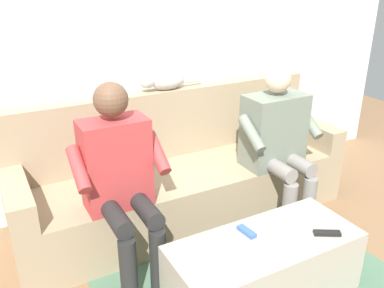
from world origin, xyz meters
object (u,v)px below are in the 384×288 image
(cat_on_backrest, at_px, (163,80))
(coffee_table, at_px, (264,268))
(person_left_seated, at_px, (278,137))
(person_right_seated, at_px, (120,174))
(remote_blue, at_px, (247,231))
(remote_black, at_px, (327,233))
(couch, at_px, (183,178))

(cat_on_backrest, bearing_deg, coffee_table, 91.62)
(person_left_seated, height_order, person_right_seated, person_right_seated)
(coffee_table, xyz_separation_m, person_right_seated, (0.60, -0.63, 0.47))
(remote_blue, bearing_deg, cat_on_backrest, 172.86)
(person_right_seated, height_order, cat_on_backrest, person_right_seated)
(remote_blue, distance_m, remote_black, 0.45)
(couch, bearing_deg, person_right_seated, 31.79)
(cat_on_backrest, xyz_separation_m, remote_black, (-0.37, 1.36, -0.62))
(coffee_table, xyz_separation_m, cat_on_backrest, (0.04, -1.24, 0.83))
(person_right_seated, relative_size, cat_on_backrest, 2.35)
(cat_on_backrest, bearing_deg, remote_blue, 88.86)
(couch, distance_m, remote_black, 1.18)
(coffee_table, bearing_deg, person_left_seated, -132.13)
(person_right_seated, distance_m, remote_blue, 0.80)
(remote_blue, bearing_deg, couch, 170.32)
(couch, distance_m, person_right_seated, 0.79)
(person_left_seated, distance_m, cat_on_backrest, 0.93)
(remote_black, bearing_deg, couch, 137.04)
(couch, bearing_deg, cat_on_backrest, -81.58)
(remote_blue, bearing_deg, remote_black, 53.87)
(coffee_table, relative_size, remote_black, 7.34)
(remote_blue, bearing_deg, coffee_table, 23.25)
(coffee_table, bearing_deg, cat_on_backrest, -88.38)
(person_right_seated, relative_size, remote_blue, 9.51)
(person_right_seated, bearing_deg, person_left_seated, -178.24)
(person_left_seated, bearing_deg, coffee_table, 47.87)
(couch, relative_size, remote_blue, 19.75)
(cat_on_backrest, relative_size, remote_black, 3.40)
(cat_on_backrest, height_order, remote_blue, cat_on_backrest)
(couch, bearing_deg, coffee_table, 90.00)
(person_right_seated, bearing_deg, coffee_table, 133.76)
(remote_black, bearing_deg, cat_on_backrest, 135.68)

